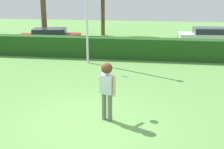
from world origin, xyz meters
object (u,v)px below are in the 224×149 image
object	(u,v)px
person	(107,84)
parked_car_red	(50,37)
frisbee	(125,77)
parked_car_white	(209,36)

from	to	relation	value
person	parked_car_red	size ratio (longest dim) A/B	0.40
frisbee	parked_car_white	bearing A→B (deg)	70.53
frisbee	parked_car_red	world-z (taller)	frisbee
frisbee	parked_car_red	distance (m)	12.50
frisbee	parked_car_white	world-z (taller)	frisbee
frisbee	parked_car_white	xyz separation A→B (m)	(4.52, 12.80, -0.52)
person	parked_car_white	size ratio (longest dim) A/B	0.42
person	frisbee	xyz separation A→B (m)	(0.46, 0.60, 0.07)
person	parked_car_red	bearing A→B (deg)	117.54
parked_car_red	parked_car_white	size ratio (longest dim) A/B	1.04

